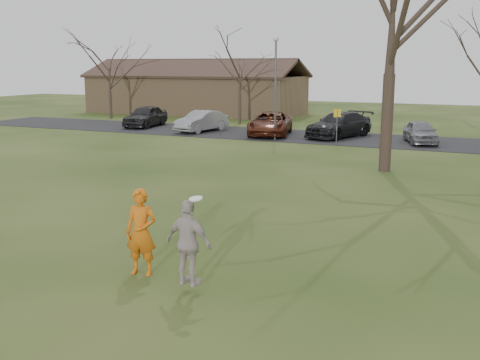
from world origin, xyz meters
The scene contains 14 objects.
ground centered at (0.00, 0.00, 0.00)m, with size 120.00×120.00×0.00m, color #1E380F.
parking_strip centered at (0.00, 25.00, 0.02)m, with size 62.00×6.50×0.04m, color black.
player_defender centered at (-0.70, 0.26, 0.97)m, with size 0.71×0.47×1.94m, color #CB6010.
car_0 centered at (-17.42, 25.47, 0.83)m, with size 1.86×4.62×1.57m, color black.
car_1 centered at (-12.16, 24.49, 0.76)m, with size 1.51×4.34×1.43m, color gray.
car_2 centered at (-7.12, 24.59, 0.79)m, with size 2.49×5.40×1.50m, color #502012.
car_3 centered at (-2.73, 25.40, 0.82)m, with size 2.19×5.40×1.57m, color black.
car_4 centered at (2.34, 24.63, 0.70)m, with size 1.56×3.87×1.32m, color slate.
catching_play centered at (0.79, -0.25, 1.08)m, with size 1.08×0.54×1.87m.
building centered at (-20.00, 38.00, 1.93)m, with size 20.60×8.50×5.14m.
lamp_post centered at (-6.00, 22.50, 3.97)m, with size 0.34×0.34×6.27m.
sign_yellow centered at (-2.00, 22.00, 1.45)m, with size 0.35×0.35×2.08m.
big_tree centered at (2.00, 15.00, 7.00)m, with size 9.00×9.00×14.00m, color #352821, non-canonical shape.
small_tree_row centered at (4.38, 30.06, 3.89)m, with size 55.00×5.90×8.50m.
Camera 1 is at (6.15, -9.62, 4.59)m, focal length 41.89 mm.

